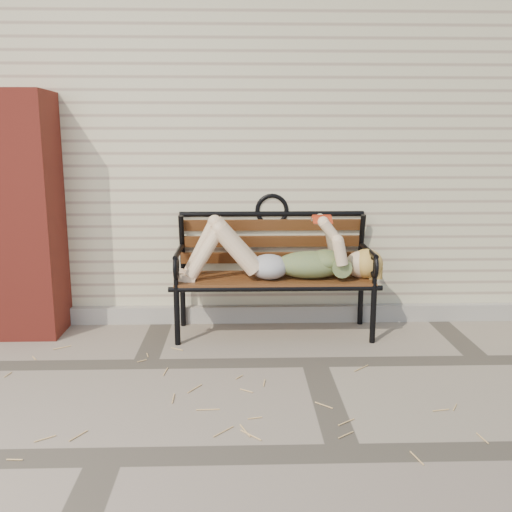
{
  "coord_description": "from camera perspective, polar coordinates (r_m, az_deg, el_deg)",
  "views": [
    {
      "loc": [
        -0.55,
        -3.96,
        1.62
      ],
      "look_at": [
        -0.41,
        0.56,
        0.69
      ],
      "focal_mm": 40.0,
      "sensor_mm": 36.0,
      "label": 1
    }
  ],
  "objects": [
    {
      "name": "foundation_strip",
      "position": [
        5.19,
        4.47,
        -5.73
      ],
      "size": [
        8.0,
        0.1,
        0.15
      ],
      "primitive_type": "cube",
      "color": "gray",
      "rests_on": "ground"
    },
    {
      "name": "garden_bench",
      "position": [
        4.82,
        1.74,
        -0.03
      ],
      "size": [
        1.79,
        0.71,
        1.16
      ],
      "color": "black",
      "rests_on": "ground"
    },
    {
      "name": "brick_pillar",
      "position": [
        5.06,
        -21.98,
        3.74
      ],
      "size": [
        0.5,
        0.5,
        2.0
      ],
      "primitive_type": "cube",
      "color": "maroon",
      "rests_on": "ground"
    },
    {
      "name": "house_roof",
      "position": [
        7.15,
        3.0,
        23.95
      ],
      "size": [
        8.3,
        4.3,
        0.3
      ],
      "primitive_type": "cube",
      "color": "#4A3935",
      "rests_on": "house_wall"
    },
    {
      "name": "reading_woman",
      "position": [
        4.67,
        2.03,
        0.09
      ],
      "size": [
        1.68,
        0.38,
        0.53
      ],
      "color": "#0B404F",
      "rests_on": "ground"
    },
    {
      "name": "ground",
      "position": [
        4.31,
        5.84,
        -10.52
      ],
      "size": [
        80.0,
        80.0,
        0.0
      ],
      "primitive_type": "plane",
      "color": "gray",
      "rests_on": "ground"
    },
    {
      "name": "straw_scatter",
      "position": [
        3.78,
        -0.63,
        -13.67
      ],
      "size": [
        2.85,
        1.82,
        0.01
      ],
      "color": "tan",
      "rests_on": "ground"
    },
    {
      "name": "house_wall",
      "position": [
        6.98,
        2.86,
        10.61
      ],
      "size": [
        8.0,
        4.0,
        3.0
      ],
      "primitive_type": "cube",
      "color": "beige",
      "rests_on": "ground"
    }
  ]
}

